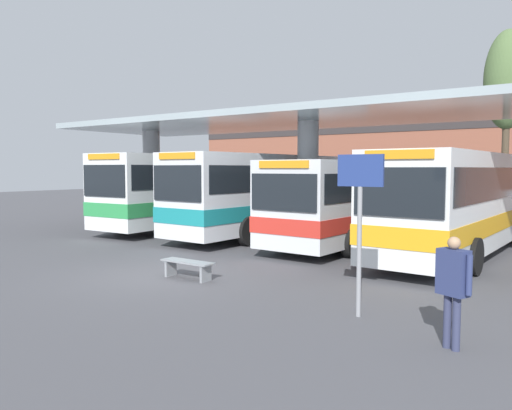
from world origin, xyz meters
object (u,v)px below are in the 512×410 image
transit_bus_far_right_bay (465,198)px  waiting_bench_near_pillar (188,266)px  transit_bus_right_bay (361,197)px  pedestrian_waiting (453,281)px  transit_bus_left_bay (191,188)px  info_sign_platform (360,202)px  transit_bus_center_bay (280,190)px  poplar_tree_behind_left (508,82)px

transit_bus_far_right_bay → waiting_bench_near_pillar: bearing=62.3°
transit_bus_right_bay → pedestrian_waiting: size_ratio=6.01×
transit_bus_left_bay → info_sign_platform: size_ratio=3.39×
transit_bus_center_bay → waiting_bench_near_pillar: transit_bus_center_bay is taller
transit_bus_left_bay → poplar_tree_behind_left: size_ratio=1.16×
transit_bus_left_bay → info_sign_platform: bearing=142.2°
transit_bus_left_bay → transit_bus_right_bay: bearing=179.0°
transit_bus_right_bay → waiting_bench_near_pillar: size_ratio=7.06×
info_sign_platform → poplar_tree_behind_left: bearing=89.9°
waiting_bench_near_pillar → pedestrian_waiting: pedestrian_waiting is taller
transit_bus_left_bay → transit_bus_center_bay: (4.44, 0.90, -0.02)m
transit_bus_right_bay → pedestrian_waiting: (5.69, -9.78, -0.64)m
waiting_bench_near_pillar → info_sign_platform: (4.88, -0.55, 1.85)m
transit_bus_center_bay → pedestrian_waiting: bearing=135.2°
waiting_bench_near_pillar → pedestrian_waiting: size_ratio=0.85×
pedestrian_waiting → transit_bus_right_bay: bearing=144.2°
transit_bus_left_bay → transit_bus_far_right_bay: (12.24, 0.11, -0.08)m
info_sign_platform → poplar_tree_behind_left: (0.04, 16.12, 4.47)m
transit_bus_right_bay → transit_bus_far_right_bay: (3.77, -0.08, 0.11)m
transit_bus_far_right_bay → waiting_bench_near_pillar: transit_bus_far_right_bay is taller
transit_bus_left_bay → poplar_tree_behind_left: poplar_tree_behind_left is taller
pedestrian_waiting → transit_bus_left_bay: bearing=169.8°
transit_bus_far_right_bay → poplar_tree_behind_left: (0.08, 7.21, 4.82)m
transit_bus_left_bay → poplar_tree_behind_left: 15.10m
transit_bus_far_right_bay → info_sign_platform: bearing=92.6°
transit_bus_far_right_bay → poplar_tree_behind_left: bearing=-88.3°
transit_bus_left_bay → transit_bus_far_right_bay: transit_bus_left_bay is taller
transit_bus_right_bay → poplar_tree_behind_left: bearing=-116.0°
transit_bus_left_bay → pedestrian_waiting: (14.17, -9.59, -0.83)m
pedestrian_waiting → poplar_tree_behind_left: bearing=120.2°
transit_bus_right_bay → waiting_bench_near_pillar: (-1.07, -8.44, -1.38)m
transit_bus_far_right_bay → transit_bus_right_bay: bearing=1.2°
transit_bus_center_bay → poplar_tree_behind_left: 11.23m
poplar_tree_behind_left → transit_bus_left_bay: bearing=-149.3°
transit_bus_far_right_bay → pedestrian_waiting: transit_bus_far_right_bay is taller
transit_bus_left_bay → info_sign_platform: 15.12m
transit_bus_left_bay → transit_bus_center_bay: size_ratio=0.83×
info_sign_platform → waiting_bench_near_pillar: bearing=173.6°
transit_bus_left_bay → waiting_bench_near_pillar: bearing=129.7°
waiting_bench_near_pillar → transit_bus_center_bay: bearing=107.9°
transit_bus_right_bay → pedestrian_waiting: 11.33m
transit_bus_center_bay → info_sign_platform: size_ratio=4.06×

